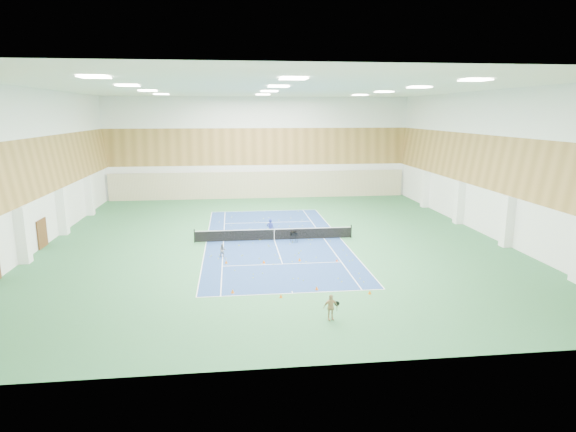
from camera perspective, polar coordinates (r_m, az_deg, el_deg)
The scene contains 21 objects.
ground at distance 39.29m, azimuth -1.64°, elevation -2.87°, with size 40.00×40.00×0.00m, color #2B653B.
room_shell at distance 38.17m, azimuth -1.69°, elevation 5.86°, with size 36.00×40.00×12.00m, color white, non-canonical shape.
wood_cladding at distance 38.00m, azimuth -1.71°, elevation 8.86°, with size 36.00×40.00×8.00m, color olive, non-canonical shape.
ceiling_light_grid at distance 37.97m, azimuth -1.75°, elevation 14.78°, with size 21.40×25.40×0.06m, color white, non-canonical shape.
court_surface at distance 39.29m, azimuth -1.64°, elevation -2.86°, with size 10.97×23.77×0.01m, color navy.
tennis_balls_scatter at distance 39.28m, azimuth -1.64°, elevation -2.80°, with size 10.57×22.77×0.07m, color #B6CC22, non-canonical shape.
tennis_net at distance 39.15m, azimuth -1.64°, elevation -2.09°, with size 12.80×0.10×1.10m, color black, non-canonical shape.
back_curtain at distance 58.28m, azimuth -3.38°, elevation 3.69°, with size 35.40×0.16×3.20m, color #C6B793.
door_left_b at distance 41.53m, azimuth -27.11°, elevation -1.84°, with size 0.08×1.80×2.20m, color #593319.
coach at distance 39.64m, azimuth -2.10°, elevation -1.50°, with size 0.60×0.39×1.65m, color navy.
child_court at distance 34.95m, azimuth -7.75°, elevation -4.06°, with size 0.48×0.37×0.98m, color gray.
child_apron at distance 24.58m, azimuth 5.06°, elevation -10.71°, with size 0.78×0.33×1.34m, color tan.
ball_cart at distance 38.53m, azimuth 0.70°, elevation -2.51°, with size 0.49×0.49×0.85m, color black, non-canonical shape.
cone_svc_a at distance 33.54m, azimuth -7.34°, elevation -5.41°, with size 0.22×0.22×0.24m, color orange.
cone_svc_b at distance 33.37m, azimuth -2.88°, elevation -5.42°, with size 0.22×0.22×0.25m, color orange.
cone_svc_c at distance 33.83m, azimuth 1.39°, elevation -5.16°, with size 0.22×0.22×0.24m, color orange.
cone_svc_d at distance 33.89m, azimuth 5.82°, elevation -5.24°, with size 0.17×0.17×0.19m, color #E83F0C.
cone_base_a at distance 28.23m, azimuth -6.58°, elevation -8.84°, with size 0.22×0.22×0.24m, color orange.
cone_base_b at distance 27.42m, azimuth -0.85°, elevation -9.45°, with size 0.19×0.19×0.21m, color #DC5E0B.
cone_base_c at distance 28.58m, azimuth 3.43°, elevation -8.52°, with size 0.21×0.21×0.23m, color #E65E0C.
cone_base_d at distance 28.32m, azimuth 9.67°, elevation -8.88°, with size 0.21×0.21×0.23m, color orange.
Camera 1 is at (-3.31, -37.79, 10.23)m, focal length 30.00 mm.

